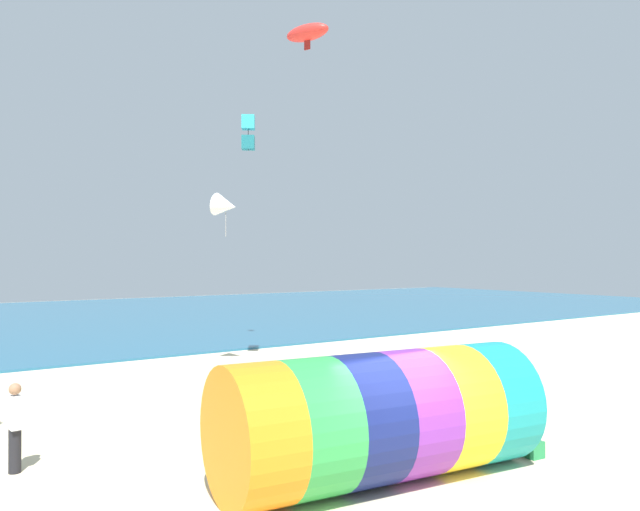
% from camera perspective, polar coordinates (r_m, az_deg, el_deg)
% --- Properties ---
extents(ground_plane, '(120.00, 120.00, 0.00)m').
position_cam_1_polar(ground_plane, '(11.71, 10.28, -21.78)').
color(ground_plane, beige).
extents(sea, '(120.00, 40.00, 0.10)m').
position_cam_1_polar(sea, '(46.77, -25.69, -5.49)').
color(sea, '#236084').
rests_on(sea, ground).
extents(giant_inflatable_tube, '(6.64, 3.21, 2.48)m').
position_cam_1_polar(giant_inflatable_tube, '(12.46, 5.60, -14.45)').
color(giant_inflatable_tube, orange).
rests_on(giant_inflatable_tube, ground).
extents(kite_handler, '(0.35, 0.42, 1.76)m').
position_cam_1_polar(kite_handler, '(15.91, 16.66, -12.57)').
color(kite_handler, '#726651').
rests_on(kite_handler, ground).
extents(kite_red_parafoil, '(0.83, 1.19, 0.60)m').
position_cam_1_polar(kite_red_parafoil, '(14.56, -1.17, 19.70)').
color(kite_red_parafoil, red).
extents(kite_white_delta, '(1.28, 1.32, 1.70)m').
position_cam_1_polar(kite_white_delta, '(24.25, -8.61, 4.53)').
color(kite_white_delta, white).
extents(kite_cyan_box, '(0.68, 0.68, 1.40)m').
position_cam_1_polar(kite_cyan_box, '(24.70, -6.58, 11.11)').
color(kite_cyan_box, '#2DB2C6').
extents(bystander_mid_beach, '(0.26, 0.38, 1.80)m').
position_cam_1_polar(bystander_mid_beach, '(14.31, -26.12, -13.85)').
color(bystander_mid_beach, black).
rests_on(bystander_mid_beach, ground).
extents(cooler_box, '(0.41, 0.55, 0.36)m').
position_cam_1_polar(cooler_box, '(14.85, 18.65, -16.35)').
color(cooler_box, '#268C4C').
rests_on(cooler_box, ground).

